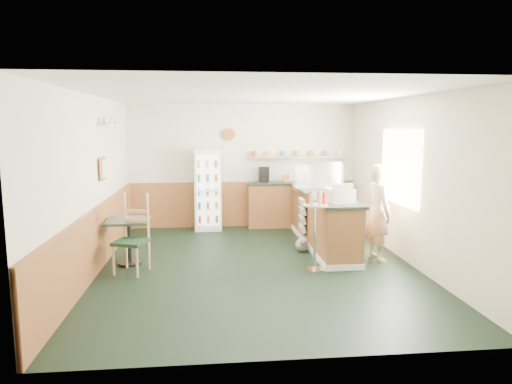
{
  "coord_description": "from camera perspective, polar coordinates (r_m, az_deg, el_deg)",
  "views": [
    {
      "loc": [
        -0.72,
        -7.06,
        2.24
      ],
      "look_at": [
        0.05,
        0.6,
        1.11
      ],
      "focal_mm": 32.0,
      "sensor_mm": 36.0,
      "label": 1
    }
  ],
  "objects": [
    {
      "name": "newspaper_rack",
      "position": [
        8.61,
        5.83,
        -2.98
      ],
      "size": [
        0.09,
        0.41,
        0.66
      ],
      "color": "black",
      "rests_on": "ground"
    },
    {
      "name": "cafe_table",
      "position": [
        7.68,
        -15.64,
        -4.94
      ],
      "size": [
        0.68,
        0.68,
        0.74
      ],
      "rotation": [
        0.0,
        0.0,
        0.01
      ],
      "color": "black",
      "rests_on": "ground"
    },
    {
      "name": "room_envelope",
      "position": [
        7.84,
        -2.14,
        3.07
      ],
      "size": [
        5.04,
        6.02,
        2.72
      ],
      "color": "beige",
      "rests_on": "ground"
    },
    {
      "name": "cafe_chair",
      "position": [
        7.3,
        -15.28,
        -4.73
      ],
      "size": [
        0.57,
        0.57,
        1.21
      ],
      "rotation": [
        0.0,
        0.0,
        -0.33
      ],
      "color": "black",
      "rests_on": "ground"
    },
    {
      "name": "drinks_fridge",
      "position": [
        9.9,
        -6.04,
        0.29
      ],
      "size": [
        0.57,
        0.51,
        1.74
      ],
      "color": "white",
      "rests_on": "ground"
    },
    {
      "name": "service_counter",
      "position": [
        8.58,
        8.34,
        -3.74
      ],
      "size": [
        0.68,
        3.01,
        1.01
      ],
      "color": "brown",
      "rests_on": "ground"
    },
    {
      "name": "shopkeeper",
      "position": [
        7.84,
        15.05,
        -2.49
      ],
      "size": [
        0.47,
        0.59,
        1.62
      ],
      "primitive_type": "imported",
      "rotation": [
        0.0,
        0.0,
        1.73
      ],
      "color": "tan",
      "rests_on": "ground"
    },
    {
      "name": "condiment_stand",
      "position": [
        7.08,
        7.4,
        -3.59
      ],
      "size": [
        0.39,
        0.39,
        1.22
      ],
      "rotation": [
        0.0,
        0.0,
        -0.16
      ],
      "color": "silver",
      "rests_on": "ground"
    },
    {
      "name": "ground",
      "position": [
        7.44,
        0.05,
        -9.2
      ],
      "size": [
        6.0,
        6.0,
        0.0
      ],
      "primitive_type": "plane",
      "color": "black",
      "rests_on": "ground"
    },
    {
      "name": "back_counter",
      "position": [
        10.19,
        5.11,
        -1.29
      ],
      "size": [
        2.24,
        0.42,
        1.69
      ],
      "color": "brown",
      "rests_on": "ground"
    },
    {
      "name": "display_case",
      "position": [
        8.91,
        7.7,
        1.98
      ],
      "size": [
        0.92,
        0.48,
        0.52
      ],
      "color": "silver",
      "rests_on": "service_counter"
    },
    {
      "name": "dog_doorstop",
      "position": [
        8.24,
        5.78,
        -6.54
      ],
      "size": [
        0.23,
        0.3,
        0.28
      ],
      "rotation": [
        0.0,
        0.0,
        -0.12
      ],
      "color": "gray",
      "rests_on": "ground"
    },
    {
      "name": "cash_register",
      "position": [
        7.48,
        10.38,
        -0.43
      ],
      "size": [
        0.45,
        0.47,
        0.22
      ],
      "primitive_type": "cube",
      "rotation": [
        0.0,
        0.0,
        0.19
      ],
      "color": "beige",
      "rests_on": "service_counter"
    }
  ]
}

